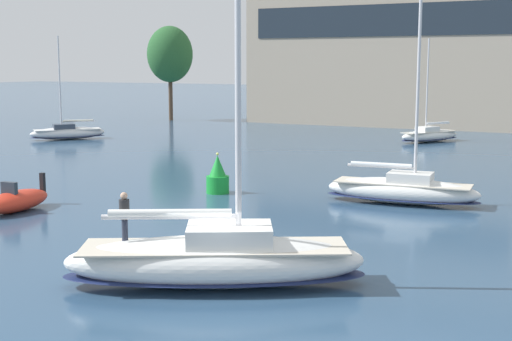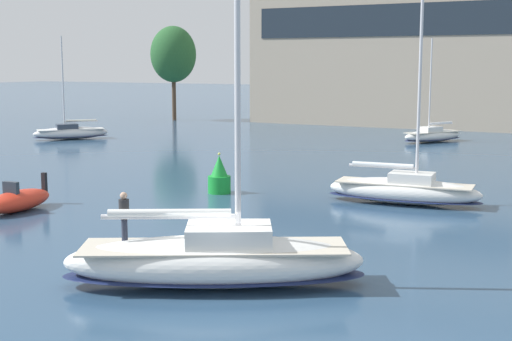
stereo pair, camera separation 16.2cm
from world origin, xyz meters
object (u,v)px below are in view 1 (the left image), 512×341
(sailboat_moored_mid_channel, at_px, (403,189))
(channel_buoy, at_px, (218,177))
(sailboat_moored_far_slip, at_px, (68,132))
(tree_shore_left, at_px, (170,54))
(motor_tender, at_px, (16,201))
(sailboat_moored_near_marina, at_px, (430,135))
(sailboat_main, at_px, (215,259))

(sailboat_moored_mid_channel, height_order, channel_buoy, sailboat_moored_mid_channel)
(sailboat_moored_far_slip, distance_m, channel_buoy, 32.86)
(tree_shore_left, distance_m, sailboat_moored_mid_channel, 58.65)
(tree_shore_left, height_order, channel_buoy, tree_shore_left)
(motor_tender, height_order, channel_buoy, channel_buoy)
(sailboat_moored_near_marina, relative_size, sailboat_moored_mid_channel, 0.86)
(sailboat_moored_far_slip, bearing_deg, channel_buoy, -33.91)
(tree_shore_left, relative_size, sailboat_moored_far_slip, 1.22)
(tree_shore_left, bearing_deg, sailboat_moored_mid_channel, -44.39)
(sailboat_moored_mid_channel, xyz_separation_m, sailboat_moored_far_slip, (-37.43, 16.61, -0.08))
(tree_shore_left, height_order, sailboat_moored_mid_channel, tree_shore_left)
(sailboat_moored_far_slip, xyz_separation_m, channel_buoy, (27.27, -18.33, 0.25))
(sailboat_moored_mid_channel, height_order, motor_tender, sailboat_moored_mid_channel)
(sailboat_main, bearing_deg, motor_tender, 158.28)
(sailboat_main, bearing_deg, sailboat_moored_near_marina, 94.97)
(sailboat_main, xyz_separation_m, sailboat_moored_near_marina, (-4.06, 46.78, -0.28))
(sailboat_moored_far_slip, bearing_deg, motor_tender, -52.52)
(sailboat_moored_mid_channel, xyz_separation_m, motor_tender, (-16.56, -10.60, -0.22))
(tree_shore_left, relative_size, channel_buoy, 5.18)
(tree_shore_left, xyz_separation_m, sailboat_moored_near_marina, (35.78, -10.41, -7.73))
(motor_tender, bearing_deg, sailboat_moored_near_marina, 75.21)
(sailboat_main, xyz_separation_m, motor_tender, (-14.86, 5.92, -0.40))
(sailboat_main, relative_size, sailboat_moored_near_marina, 1.44)
(tree_shore_left, height_order, sailboat_moored_near_marina, tree_shore_left)
(sailboat_moored_mid_channel, relative_size, motor_tender, 2.52)
(motor_tender, bearing_deg, channel_buoy, 54.16)
(sailboat_main, bearing_deg, tree_shore_left, 124.86)
(sailboat_moored_near_marina, bearing_deg, channel_buoy, -97.80)
(tree_shore_left, xyz_separation_m, sailboat_moored_mid_channel, (41.56, -40.68, -7.62))
(sailboat_moored_near_marina, bearing_deg, motor_tender, -104.79)
(sailboat_moored_near_marina, bearing_deg, sailboat_main, -85.03)
(sailboat_moored_far_slip, height_order, channel_buoy, sailboat_moored_far_slip)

